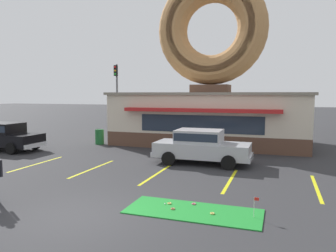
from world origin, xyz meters
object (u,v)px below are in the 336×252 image
(putting_flag_pin, at_px, (256,202))
(car_black, at_px, (4,135))
(car_silver, at_px, (201,145))
(golf_ball, at_px, (165,204))
(traffic_light_pole, at_px, (117,89))
(trash_bin, at_px, (100,137))

(putting_flag_pin, bearing_deg, car_black, 157.42)
(car_black, bearing_deg, car_silver, 0.68)
(golf_ball, bearing_deg, putting_flag_pin, -3.93)
(car_silver, bearing_deg, car_black, -179.32)
(car_silver, xyz_separation_m, car_black, (-11.66, -0.14, 0.00))
(car_silver, relative_size, traffic_light_pole, 0.79)
(car_silver, xyz_separation_m, traffic_light_pole, (-10.02, 10.63, 2.84))
(car_silver, relative_size, car_black, 0.99)
(golf_ball, distance_m, trash_bin, 12.54)
(putting_flag_pin, height_order, car_black, car_black)
(car_silver, bearing_deg, putting_flag_pin, -64.72)
(putting_flag_pin, height_order, trash_bin, trash_bin)
(golf_ball, height_order, car_black, car_black)
(putting_flag_pin, height_order, traffic_light_pole, traffic_light_pole)
(car_black, bearing_deg, golf_ball, -26.14)
(car_black, bearing_deg, putting_flag_pin, -22.58)
(trash_bin, bearing_deg, traffic_light_pole, 108.95)
(golf_ball, bearing_deg, traffic_light_pole, 121.87)
(car_silver, bearing_deg, traffic_light_pole, 133.29)
(car_silver, height_order, car_black, same)
(putting_flag_pin, distance_m, traffic_light_pole, 21.49)
(putting_flag_pin, xyz_separation_m, trash_bin, (-10.55, 9.86, 0.06))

